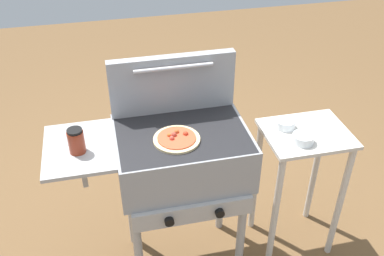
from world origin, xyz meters
TOP-DOWN VIEW (x-y plane):
  - grill at (-0.01, -0.00)m, footprint 0.96×0.53m
  - grill_lid_open at (0.00, 0.21)m, footprint 0.63×0.08m
  - pizza_pepperoni at (-0.04, -0.05)m, footprint 0.22×0.22m
  - sauce_jar at (-0.48, -0.04)m, footprint 0.07×0.07m
  - prep_table at (0.66, 0.00)m, footprint 0.44×0.36m
  - topping_bowl_near at (0.57, 0.07)m, footprint 0.10×0.10m
  - topping_bowl_far at (0.60, -0.08)m, footprint 0.11×0.11m

SIDE VIEW (x-z plane):
  - prep_table at x=0.66m, z-range 0.17..0.97m
  - grill at x=-0.01m, z-range 0.31..1.21m
  - topping_bowl_near at x=0.57m, z-range 0.80..0.84m
  - topping_bowl_far at x=0.60m, z-range 0.80..0.84m
  - pizza_pepperoni at x=-0.04m, z-range 0.89..0.93m
  - sauce_jar at x=-0.48m, z-range 0.90..1.02m
  - grill_lid_open at x=0.00m, z-range 0.90..1.20m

